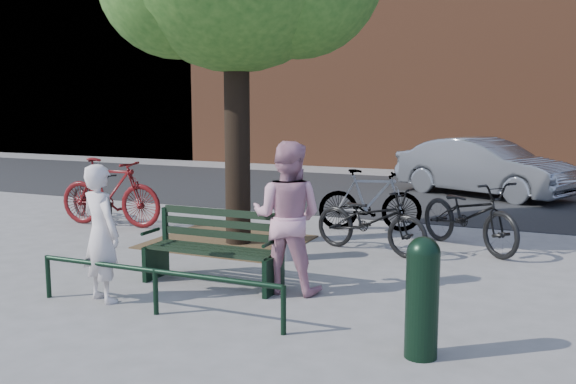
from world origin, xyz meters
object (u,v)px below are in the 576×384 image
at_px(person_left, 101,233).
at_px(person_right, 287,217).
at_px(bollard, 422,293).
at_px(park_bench, 215,246).
at_px(litter_bin, 285,231).
at_px(parked_car, 484,167).
at_px(bicycle_c, 371,220).

bearing_deg(person_left, person_right, -126.60).
bearing_deg(bollard, park_bench, 155.58).
height_order(litter_bin, parked_car, parked_car).
relative_size(park_bench, parked_car, 0.41).
relative_size(person_right, parked_car, 0.43).
relative_size(bollard, bicycle_c, 0.58).
relative_size(person_left, person_right, 0.87).
distance_m(park_bench, bollard, 3.14).
bearing_deg(bicycle_c, bollard, -142.91).
height_order(park_bench, parked_car, parked_car).
xyz_separation_m(litter_bin, parked_car, (1.89, 7.48, 0.29)).
height_order(person_right, bollard, person_right).
distance_m(litter_bin, parked_car, 7.73).
xyz_separation_m(bicycle_c, parked_car, (0.87, 6.60, 0.20)).
relative_size(person_right, bollard, 1.64).
bearing_deg(litter_bin, bollard, -47.48).
bearing_deg(parked_car, litter_bin, -170.34).
bearing_deg(park_bench, litter_bin, 79.26).
xyz_separation_m(person_left, litter_bin, (1.12, 2.62, -0.38)).
xyz_separation_m(person_right, parked_car, (1.23, 8.92, -0.21)).
distance_m(park_bench, person_right, 1.04).
distance_m(bollard, parked_car, 10.31).
bearing_deg(person_left, litter_bin, -93.39).
relative_size(person_left, bicycle_c, 0.83).
xyz_separation_m(bollard, parked_car, (-0.68, 10.29, 0.10)).
bearing_deg(litter_bin, park_bench, -100.74).
bearing_deg(bollard, bicycle_c, 112.73).
bearing_deg(park_bench, parked_car, 76.39).
bearing_deg(litter_bin, parked_car, 75.82).
bearing_deg(bicycle_c, person_left, 162.95).
height_order(bollard, bicycle_c, bollard).
bearing_deg(bollard, person_right, 144.34).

